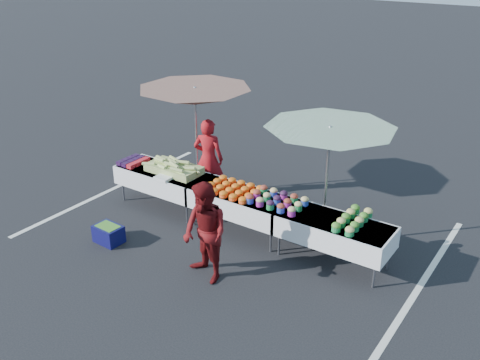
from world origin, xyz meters
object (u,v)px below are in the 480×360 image
Objects in this scene: table_right at (334,230)px; storage_bin at (109,234)px; umbrella_left at (195,97)px; umbrella_right at (330,138)px; vendor at (209,159)px; customer at (205,233)px; table_center at (240,202)px; table_left at (163,178)px.

table_right is 3.77× the size of storage_bin.
umbrella_left is 3.05m from umbrella_right.
vendor reaches higher than customer.
table_center is at bearing 46.52° from storage_bin.
table_right is 2.06m from customer.
table_right is 3.77m from umbrella_left.
umbrella_right is (3.02, -0.40, -0.09)m from umbrella_left.
table_left is at bearing 180.00° from table_right.
umbrella_right is (1.03, 1.90, 1.15)m from customer.
table_right is 0.65× the size of umbrella_left.
vendor is at bearing 145.63° from customer.
table_center is at bearing 124.01° from customer.
customer is 0.56× the size of umbrella_left.
table_left is 1.66m from storage_bin.
customer is at bearing -118.53° from umbrella_right.
vendor reaches higher than table_right.
vendor reaches higher than storage_bin.
vendor is at bearing 59.36° from table_left.
table_center reaches higher than storage_bin.
table_center is 3.77× the size of storage_bin.
umbrella_left is (-1.99, 2.30, 1.24)m from customer.
table_left is at bearing 40.81° from vendor.
customer is at bearing -133.10° from table_right.
umbrella_left is (0.21, 0.80, 1.45)m from table_left.
umbrella_right reaches higher than table_left.
umbrella_left is at bearing 150.00° from customer.
customer is 3.21× the size of storage_bin.
table_right is (3.60, 0.00, 0.00)m from table_left.
customer is at bearing -34.33° from table_left.
table_left is 3.77× the size of storage_bin.
customer is at bearing 107.88° from vendor.
umbrella_left is 5.76× the size of storage_bin.
vendor is (-3.11, 0.82, 0.24)m from table_right.
customer is 0.64× the size of umbrella_right.
table_right is (1.80, 0.00, 0.00)m from table_center.
storage_bin is (-3.08, -2.00, -1.78)m from umbrella_right.
table_center is at bearing -26.73° from umbrella_left.
table_left is 1.00× the size of table_center.
umbrella_right reaches higher than table_center.
table_center is 0.75× the size of umbrella_right.
umbrella_right is (3.23, 0.40, 1.36)m from table_left.
customer is 2.45m from umbrella_right.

